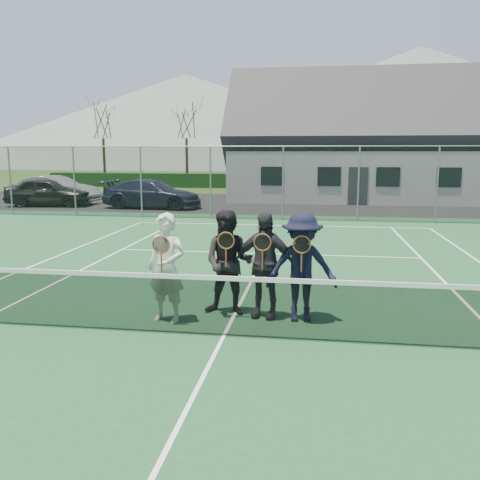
% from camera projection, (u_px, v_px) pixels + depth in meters
% --- Properties ---
extents(ground, '(220.00, 220.00, 0.00)m').
position_uv_depth(ground, '(290.00, 204.00, 27.18)').
color(ground, '#2C491A').
rests_on(ground, ground).
extents(court_surface, '(30.00, 30.00, 0.02)m').
position_uv_depth(court_surface, '(224.00, 337.00, 7.69)').
color(court_surface, '#1C4C2B').
rests_on(court_surface, ground).
extents(tarmac_carpark, '(40.00, 12.00, 0.01)m').
position_uv_depth(tarmac_carpark, '(217.00, 203.00, 27.76)').
color(tarmac_carpark, black).
rests_on(tarmac_carpark, ground).
extents(hedge_row, '(40.00, 1.20, 1.10)m').
position_uv_depth(hedge_row, '(298.00, 181.00, 38.78)').
color(hedge_row, black).
rests_on(hedge_row, ground).
extents(hill_west, '(110.00, 110.00, 18.00)m').
position_uv_depth(hill_west, '(186.00, 120.00, 102.35)').
color(hill_west, '#57685E').
rests_on(hill_west, ground).
extents(hill_centre, '(120.00, 120.00, 22.00)m').
position_uv_depth(hill_centre, '(418.00, 107.00, 95.46)').
color(hill_centre, '#55665E').
rests_on(hill_centre, ground).
extents(car_a, '(4.44, 2.21, 1.45)m').
position_uv_depth(car_a, '(49.00, 192.00, 26.12)').
color(car_a, black).
rests_on(car_a, ground).
extents(car_b, '(4.71, 2.02, 1.51)m').
position_uv_depth(car_b, '(55.00, 190.00, 27.17)').
color(car_b, gray).
rests_on(car_b, ground).
extents(car_c, '(5.06, 2.36, 1.43)m').
position_uv_depth(car_c, '(152.00, 194.00, 25.18)').
color(car_c, '#1A1B35').
rests_on(car_c, ground).
extents(court_markings, '(11.03, 23.83, 0.01)m').
position_uv_depth(court_markings, '(224.00, 336.00, 7.69)').
color(court_markings, white).
rests_on(court_markings, court_surface).
extents(tennis_net, '(11.68, 0.08, 1.10)m').
position_uv_depth(tennis_net, '(224.00, 304.00, 7.60)').
color(tennis_net, slate).
rests_on(tennis_net, ground).
extents(perimeter_fence, '(30.07, 0.07, 3.02)m').
position_uv_depth(perimeter_fence, '(283.00, 183.00, 20.59)').
color(perimeter_fence, slate).
rests_on(perimeter_fence, ground).
extents(clubhouse, '(15.60, 8.20, 7.70)m').
position_uv_depth(clubhouse, '(363.00, 131.00, 29.81)').
color(clubhouse, silver).
rests_on(clubhouse, ground).
extents(tree_a, '(3.20, 3.20, 7.77)m').
position_uv_depth(tree_a, '(102.00, 114.00, 41.18)').
color(tree_a, '#352313').
rests_on(tree_a, ground).
extents(tree_b, '(3.20, 3.20, 7.77)m').
position_uv_depth(tree_b, '(186.00, 113.00, 40.16)').
color(tree_b, '#362313').
rests_on(tree_b, ground).
extents(tree_c, '(3.20, 3.20, 7.77)m').
position_uv_depth(tree_c, '(327.00, 112.00, 38.56)').
color(tree_c, '#362013').
rests_on(tree_c, ground).
extents(tree_d, '(3.20, 3.20, 7.77)m').
position_uv_depth(tree_d, '(465.00, 110.00, 37.11)').
color(tree_d, '#342513').
rests_on(tree_d, ground).
extents(player_a, '(0.74, 0.57, 1.80)m').
position_uv_depth(player_a, '(167.00, 268.00, 8.25)').
color(player_a, silver).
rests_on(player_a, court_surface).
extents(player_b, '(0.94, 0.76, 1.80)m').
position_uv_depth(player_b, '(229.00, 263.00, 8.63)').
color(player_b, black).
rests_on(player_b, court_surface).
extents(player_c, '(1.12, 0.63, 1.80)m').
position_uv_depth(player_c, '(264.00, 265.00, 8.48)').
color(player_c, '#242429').
rests_on(player_c, court_surface).
extents(player_d, '(1.23, 0.79, 1.80)m').
position_uv_depth(player_d, '(302.00, 267.00, 8.29)').
color(player_d, black).
rests_on(player_d, court_surface).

